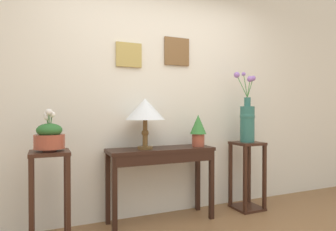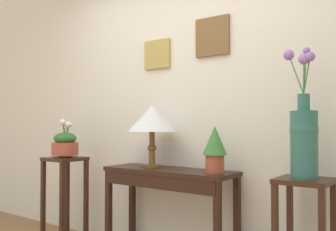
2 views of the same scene
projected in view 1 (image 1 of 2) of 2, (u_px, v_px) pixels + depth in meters
back_wall_with_art at (153, 88)px, 3.22m from camera, size 9.00×0.13×2.80m
console_table at (162, 160)px, 2.96m from camera, size 1.10×0.36×0.77m
table_lamp at (145, 110)px, 2.91m from camera, size 0.40×0.40×0.51m
potted_plant_on_console at (198, 129)px, 3.13m from camera, size 0.18×0.18×0.34m
pedestal_stand_left at (50, 200)px, 2.40m from camera, size 0.32×0.32×0.81m
planter_bowl_wide_left at (49, 136)px, 2.40m from camera, size 0.25×0.25×0.35m
pedestal_stand_right at (247, 176)px, 3.37m from camera, size 0.32×0.32×0.79m
flower_vase_tall_right at (247, 119)px, 3.36m from camera, size 0.23×0.18×0.82m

